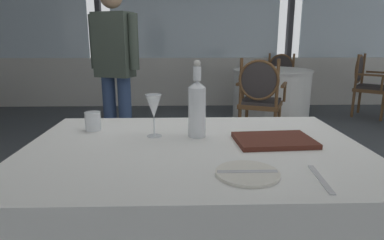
{
  "coord_description": "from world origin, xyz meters",
  "views": [
    {
      "loc": [
        -0.23,
        -2.22,
        1.18
      ],
      "look_at": [
        -0.18,
        -0.79,
        0.83
      ],
      "focal_mm": 30.65,
      "sensor_mm": 36.0,
      "label": 1
    }
  ],
  "objects_px": {
    "water_bottle": "(197,107)",
    "water_tumbler": "(93,121)",
    "menu_book": "(274,140)",
    "dining_chair_2_1": "(280,77)",
    "dining_chair_1_0": "(367,81)",
    "dining_chair_2_0": "(260,94)",
    "side_plate": "(247,173)",
    "diner_person_0": "(115,63)",
    "wine_glass": "(154,107)"
  },
  "relations": [
    {
      "from": "wine_glass",
      "to": "water_tumbler",
      "type": "distance_m",
      "value": 0.33
    },
    {
      "from": "dining_chair_1_0",
      "to": "water_bottle",
      "type": "bearing_deg",
      "value": -87.25
    },
    {
      "from": "water_bottle",
      "to": "menu_book",
      "type": "height_order",
      "value": "water_bottle"
    },
    {
      "from": "water_tumbler",
      "to": "side_plate",
      "type": "bearing_deg",
      "value": -40.83
    },
    {
      "from": "water_tumbler",
      "to": "dining_chair_1_0",
      "type": "bearing_deg",
      "value": 46.59
    },
    {
      "from": "menu_book",
      "to": "dining_chair_2_0",
      "type": "height_order",
      "value": "dining_chair_2_0"
    },
    {
      "from": "menu_book",
      "to": "dining_chair_2_1",
      "type": "bearing_deg",
      "value": 69.34
    },
    {
      "from": "dining_chair_2_0",
      "to": "dining_chair_1_0",
      "type": "bearing_deg",
      "value": -34.27
    },
    {
      "from": "water_tumbler",
      "to": "dining_chair_1_0",
      "type": "distance_m",
      "value": 4.74
    },
    {
      "from": "menu_book",
      "to": "dining_chair_2_1",
      "type": "relative_size",
      "value": 0.34
    },
    {
      "from": "wine_glass",
      "to": "dining_chair_1_0",
      "type": "bearing_deg",
      "value": 50.23
    },
    {
      "from": "menu_book",
      "to": "dining_chair_1_0",
      "type": "xyz_separation_m",
      "value": [
        2.45,
        3.65,
        -0.22
      ]
    },
    {
      "from": "dining_chair_2_0",
      "to": "menu_book",
      "type": "bearing_deg",
      "value": -169.25
    },
    {
      "from": "water_tumbler",
      "to": "diner_person_0",
      "type": "relative_size",
      "value": 0.05
    },
    {
      "from": "diner_person_0",
      "to": "wine_glass",
      "type": "bearing_deg",
      "value": 37.52
    },
    {
      "from": "dining_chair_2_0",
      "to": "diner_person_0",
      "type": "distance_m",
      "value": 1.65
    },
    {
      "from": "wine_glass",
      "to": "diner_person_0",
      "type": "distance_m",
      "value": 1.95
    },
    {
      "from": "water_bottle",
      "to": "dining_chair_1_0",
      "type": "xyz_separation_m",
      "value": [
        2.77,
        3.55,
        -0.35
      ]
    },
    {
      "from": "side_plate",
      "to": "dining_chair_1_0",
      "type": "xyz_separation_m",
      "value": [
        2.63,
        3.98,
        -0.22
      ]
    },
    {
      "from": "water_bottle",
      "to": "water_tumbler",
      "type": "relative_size",
      "value": 3.84
    },
    {
      "from": "wine_glass",
      "to": "dining_chair_2_1",
      "type": "xyz_separation_m",
      "value": [
        1.76,
        4.09,
        -0.34
      ]
    },
    {
      "from": "side_plate",
      "to": "water_bottle",
      "type": "bearing_deg",
      "value": 108.48
    },
    {
      "from": "dining_chair_2_0",
      "to": "dining_chair_2_1",
      "type": "bearing_deg",
      "value": -0.0
    },
    {
      "from": "dining_chair_2_0",
      "to": "dining_chair_2_1",
      "type": "distance_m",
      "value": 1.96
    },
    {
      "from": "side_plate",
      "to": "menu_book",
      "type": "bearing_deg",
      "value": 61.93
    },
    {
      "from": "water_bottle",
      "to": "dining_chair_2_0",
      "type": "xyz_separation_m",
      "value": [
        0.82,
        2.29,
        -0.34
      ]
    },
    {
      "from": "dining_chair_1_0",
      "to": "dining_chair_2_1",
      "type": "height_order",
      "value": "dining_chair_1_0"
    },
    {
      "from": "water_bottle",
      "to": "menu_book",
      "type": "distance_m",
      "value": 0.35
    },
    {
      "from": "wine_glass",
      "to": "menu_book",
      "type": "relative_size",
      "value": 0.6
    },
    {
      "from": "menu_book",
      "to": "diner_person_0",
      "type": "distance_m",
      "value": 2.24
    },
    {
      "from": "side_plate",
      "to": "diner_person_0",
      "type": "relative_size",
      "value": 0.12
    },
    {
      "from": "side_plate",
      "to": "water_bottle",
      "type": "height_order",
      "value": "water_bottle"
    },
    {
      "from": "water_tumbler",
      "to": "dining_chair_2_0",
      "type": "xyz_separation_m",
      "value": [
        1.3,
        2.17,
        -0.24
      ]
    },
    {
      "from": "water_bottle",
      "to": "dining_chair_2_0",
      "type": "distance_m",
      "value": 2.45
    },
    {
      "from": "menu_book",
      "to": "diner_person_0",
      "type": "xyz_separation_m",
      "value": [
        -1.04,
        1.97,
        0.18
      ]
    },
    {
      "from": "water_bottle",
      "to": "water_tumbler",
      "type": "xyz_separation_m",
      "value": [
        -0.48,
        0.12,
        -0.09
      ]
    },
    {
      "from": "water_bottle",
      "to": "water_tumbler",
      "type": "height_order",
      "value": "water_bottle"
    },
    {
      "from": "water_bottle",
      "to": "dining_chair_2_0",
      "type": "height_order",
      "value": "water_bottle"
    },
    {
      "from": "menu_book",
      "to": "diner_person_0",
      "type": "relative_size",
      "value": 0.19
    },
    {
      "from": "water_tumbler",
      "to": "menu_book",
      "type": "relative_size",
      "value": 0.28
    },
    {
      "from": "side_plate",
      "to": "dining_chair_1_0",
      "type": "distance_m",
      "value": 4.77
    },
    {
      "from": "side_plate",
      "to": "wine_glass",
      "type": "bearing_deg",
      "value": 127.57
    },
    {
      "from": "dining_chair_1_0",
      "to": "dining_chair_2_0",
      "type": "relative_size",
      "value": 0.98
    },
    {
      "from": "water_tumbler",
      "to": "menu_book",
      "type": "bearing_deg",
      "value": -15.08
    },
    {
      "from": "diner_person_0",
      "to": "side_plate",
      "type": "bearing_deg",
      "value": 42.16
    },
    {
      "from": "wine_glass",
      "to": "menu_book",
      "type": "distance_m",
      "value": 0.53
    },
    {
      "from": "diner_person_0",
      "to": "dining_chair_2_1",
      "type": "bearing_deg",
      "value": 155.5
    },
    {
      "from": "water_tumbler",
      "to": "diner_person_0",
      "type": "distance_m",
      "value": 1.78
    },
    {
      "from": "menu_book",
      "to": "dining_chair_1_0",
      "type": "bearing_deg",
      "value": 52.19
    },
    {
      "from": "side_plate",
      "to": "dining_chair_2_0",
      "type": "bearing_deg",
      "value": 75.97
    }
  ]
}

